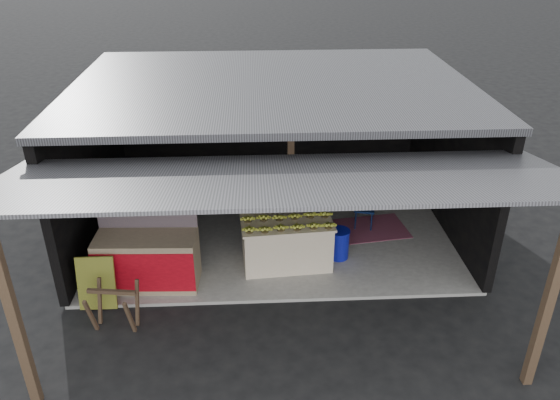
{
  "coord_description": "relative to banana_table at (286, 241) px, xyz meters",
  "views": [
    {
      "loc": [
        -0.37,
        -7.21,
        5.71
      ],
      "look_at": [
        0.09,
        1.57,
        1.1
      ],
      "focal_mm": 35.0,
      "sensor_mm": 36.0,
      "label": 1
    }
  ],
  "objects": [
    {
      "name": "magenta_rug",
      "position": [
        1.74,
        1.09,
        -0.44
      ],
      "size": [
        1.63,
        1.2,
        0.01
      ],
      "primitive_type": "cube",
      "rotation": [
        0.0,
        0.0,
        0.14
      ],
      "color": "maroon",
      "rests_on": "concrete_slab"
    },
    {
      "name": "shophouse",
      "position": [
        -0.17,
        1.71,
        1.59
      ],
      "size": [
        7.4,
        7.29,
        3.02
      ],
      "color": "black",
      "rests_on": "ground"
    },
    {
      "name": "plastic_chair",
      "position": [
        1.67,
        1.28,
        0.05
      ],
      "size": [
        0.48,
        0.48,
        0.84
      ],
      "rotation": [
        0.0,
        0.0,
        -0.23
      ],
      "color": "#0A183B",
      "rests_on": "concrete_slab"
    },
    {
      "name": "ground",
      "position": [
        -0.18,
        -1.11,
        -0.51
      ],
      "size": [
        80.0,
        80.0,
        0.0
      ],
      "primitive_type": "plane",
      "color": "black",
      "rests_on": "ground"
    },
    {
      "name": "neighbor_stall",
      "position": [
        -2.38,
        -0.52,
        0.07
      ],
      "size": [
        1.7,
        0.82,
        1.72
      ],
      "rotation": [
        0.0,
        0.0,
        -0.04
      ],
      "color": "#998466",
      "rests_on": "concrete_slab"
    },
    {
      "name": "white_crate",
      "position": [
        -0.06,
        0.79,
        0.02
      ],
      "size": [
        0.88,
        0.62,
        0.94
      ],
      "rotation": [
        0.0,
        0.0,
        -0.06
      ],
      "color": "white",
      "rests_on": "concrete_slab"
    },
    {
      "name": "water_barrel",
      "position": [
        0.98,
        0.11,
        -0.18
      ],
      "size": [
        0.37,
        0.37,
        0.54
      ],
      "primitive_type": "cylinder",
      "color": "#0D1497",
      "rests_on": "concrete_slab"
    },
    {
      "name": "concrete_slab",
      "position": [
        -0.18,
        1.39,
        -0.48
      ],
      "size": [
        7.0,
        5.0,
        0.06
      ],
      "primitive_type": "cube",
      "color": "gray",
      "rests_on": "ground"
    },
    {
      "name": "banana_pile",
      "position": [
        0.0,
        0.0,
        0.53
      ],
      "size": [
        1.55,
        1.0,
        0.18
      ],
      "primitive_type": null,
      "rotation": [
        0.0,
        0.0,
        0.08
      ],
      "color": "gold",
      "rests_on": "banana_table"
    },
    {
      "name": "banana_table",
      "position": [
        0.0,
        0.0,
        0.0
      ],
      "size": [
        1.68,
        1.11,
        0.89
      ],
      "rotation": [
        0.0,
        0.0,
        0.08
      ],
      "color": "white",
      "rests_on": "concrete_slab"
    },
    {
      "name": "sawhorse",
      "position": [
        -2.73,
        -1.6,
        -0.05
      ],
      "size": [
        0.75,
        0.71,
        0.73
      ],
      "rotation": [
        0.0,
        0.0,
        -0.13
      ],
      "color": "#473323",
      "rests_on": "ground"
    },
    {
      "name": "picture_frames",
      "position": [
        -0.34,
        3.79,
        1.42
      ],
      "size": [
        1.62,
        0.04,
        0.46
      ],
      "color": "black",
      "rests_on": "shophouse"
    },
    {
      "name": "green_signboard",
      "position": [
        -3.1,
        -1.11,
        0.0
      ],
      "size": [
        0.6,
        0.23,
        0.88
      ],
      "primitive_type": "cube",
      "rotation": [
        -0.22,
        0.0,
        0.0
      ],
      "color": "black",
      "rests_on": "concrete_slab"
    }
  ]
}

